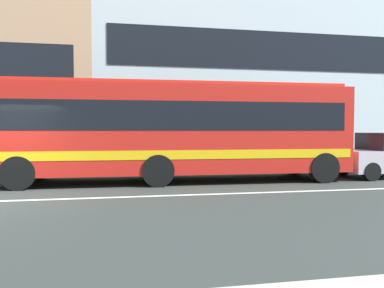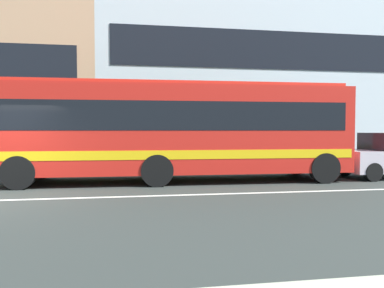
% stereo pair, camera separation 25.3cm
% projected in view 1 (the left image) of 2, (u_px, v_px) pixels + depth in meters
% --- Properties ---
extents(hedge_row_far, '(17.50, 1.10, 0.98)m').
position_uv_depth(hedge_row_far, '(103.00, 159.00, 15.62)').
color(hedge_row_far, '#275B1D').
rests_on(hedge_row_far, ground_plane).
extents(apartment_block_right, '(19.67, 8.80, 10.93)m').
position_uv_depth(apartment_block_right, '(244.00, 77.00, 24.65)').
color(apartment_block_right, silver).
rests_on(apartment_block_right, ground_plane).
extents(transit_bus, '(11.62, 2.79, 3.31)m').
position_uv_depth(transit_bus, '(177.00, 128.00, 12.07)').
color(transit_bus, red).
rests_on(transit_bus, ground_plane).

